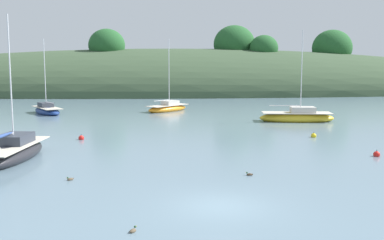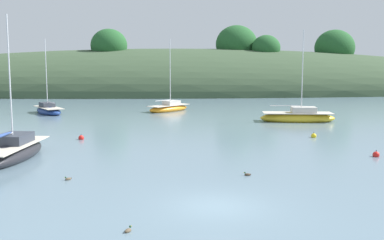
{
  "view_description": "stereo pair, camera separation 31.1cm",
  "coord_description": "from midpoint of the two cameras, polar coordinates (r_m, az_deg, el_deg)",
  "views": [
    {
      "loc": [
        -2.45,
        -19.19,
        6.23
      ],
      "look_at": [
        0.0,
        20.0,
        1.2
      ],
      "focal_mm": 43.15,
      "sensor_mm": 36.0,
      "label": 1
    },
    {
      "loc": [
        -2.14,
        -19.21,
        6.23
      ],
      "look_at": [
        0.0,
        20.0,
        1.2
      ],
      "focal_mm": 43.15,
      "sensor_mm": 36.0,
      "label": 2
    }
  ],
  "objects": [
    {
      "name": "ground_plane",
      "position": [
        20.32,
        3.13,
        -10.57
      ],
      "size": [
        400.0,
        400.0,
        0.0
      ],
      "primitive_type": "plane",
      "color": "slate"
    },
    {
      "name": "far_shoreline_hill",
      "position": [
        94.77,
        -2.05,
        3.61
      ],
      "size": [
        150.0,
        36.0,
        22.2
      ],
      "color": "#384C33",
      "rests_on": "ground"
    },
    {
      "name": "sailboat_red_portside",
      "position": [
        57.67,
        -17.63,
        1.14
      ],
      "size": [
        5.13,
        6.56,
        9.06
      ],
      "color": "navy",
      "rests_on": "ground"
    },
    {
      "name": "sailboat_orange_cutter",
      "position": [
        31.62,
        -21.65,
        -3.73
      ],
      "size": [
        3.48,
        8.05,
        9.43
      ],
      "color": "#232328",
      "rests_on": "ground"
    },
    {
      "name": "sailboat_cream_ketch",
      "position": [
        49.12,
        12.68,
        0.36
      ],
      "size": [
        7.93,
        3.46,
        9.65
      ],
      "color": "gold",
      "rests_on": "ground"
    },
    {
      "name": "sailboat_teal_outer",
      "position": [
        57.84,
        -3.17,
        1.49
      ],
      "size": [
        5.94,
        6.01,
        9.18
      ],
      "color": "orange",
      "rests_on": "ground"
    },
    {
      "name": "mooring_buoy_inner",
      "position": [
        37.91,
        -13.76,
        -2.19
      ],
      "size": [
        0.44,
        0.44,
        0.54
      ],
      "color": "red",
      "rests_on": "ground"
    },
    {
      "name": "mooring_buoy_channel",
      "position": [
        39.22,
        14.58,
        -1.9
      ],
      "size": [
        0.44,
        0.44,
        0.54
      ],
      "color": "yellow",
      "rests_on": "ground"
    },
    {
      "name": "mooring_buoy_outer",
      "position": [
        32.7,
        21.6,
        -3.99
      ],
      "size": [
        0.44,
        0.44,
        0.54
      ],
      "color": "red",
      "rests_on": "ground"
    },
    {
      "name": "duck_straggler",
      "position": [
        17.55,
        -7.82,
        -13.39
      ],
      "size": [
        0.33,
        0.4,
        0.24
      ],
      "color": "brown",
      "rests_on": "ground"
    },
    {
      "name": "duck_trailing",
      "position": [
        25.63,
        6.77,
        -6.7
      ],
      "size": [
        0.42,
        0.19,
        0.24
      ],
      "color": "#473828",
      "rests_on": "ground"
    },
    {
      "name": "duck_lone_left",
      "position": [
        25.34,
        -15.17,
        -7.07
      ],
      "size": [
        0.38,
        0.35,
        0.24
      ],
      "color": "brown",
      "rests_on": "ground"
    }
  ]
}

